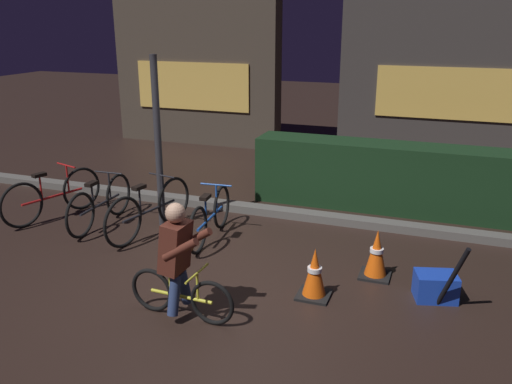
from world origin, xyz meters
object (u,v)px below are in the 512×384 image
at_px(parked_bike_leftmost, 53,196).
at_px(parked_bike_center_left, 150,210).
at_px(blue_crate, 436,286).
at_px(parked_bike_center_right, 210,217).
at_px(parked_bike_left_mid, 100,203).
at_px(cyclist, 179,260).
at_px(closed_umbrella, 452,278).
at_px(street_post, 158,144).
at_px(traffic_cone_far, 376,254).
at_px(traffic_cone_near, 315,274).

relative_size(parked_bike_leftmost, parked_bike_center_left, 0.95).
distance_m(parked_bike_center_left, blue_crate, 3.94).
bearing_deg(parked_bike_leftmost, parked_bike_center_right, -71.55).
bearing_deg(parked_bike_left_mid, cyclist, -131.17).
relative_size(parked_bike_left_mid, parked_bike_center_right, 1.03).
xyz_separation_m(parked_bike_leftmost, closed_umbrella, (5.78, -0.89, 0.04)).
height_order(street_post, closed_umbrella, street_post).
bearing_deg(traffic_cone_far, street_post, 169.76).
height_order(parked_bike_left_mid, traffic_cone_far, parked_bike_left_mid).
bearing_deg(closed_umbrella, parked_bike_leftmost, -142.04).
xyz_separation_m(traffic_cone_near, blue_crate, (1.26, 0.40, -0.13)).
distance_m(parked_bike_left_mid, parked_bike_center_left, 0.86).
bearing_deg(cyclist, blue_crate, 29.84).
bearing_deg(traffic_cone_far, parked_bike_left_mid, 175.82).
xyz_separation_m(street_post, parked_bike_center_left, (-0.00, -0.33, -0.87)).
relative_size(parked_bike_left_mid, cyclist, 1.31).
xyz_separation_m(parked_bike_leftmost, parked_bike_left_mid, (0.87, -0.02, -0.01)).
distance_m(parked_bike_center_right, traffic_cone_far, 2.34).
height_order(parked_bike_leftmost, blue_crate, parked_bike_leftmost).
xyz_separation_m(parked_bike_center_right, blue_crate, (3.01, -0.68, -0.18)).
xyz_separation_m(street_post, closed_umbrella, (4.04, -1.15, -0.84)).
height_order(parked_bike_center_right, closed_umbrella, closed_umbrella).
distance_m(parked_bike_center_right, traffic_cone_near, 2.05).
bearing_deg(traffic_cone_near, blue_crate, 17.59).
bearing_deg(closed_umbrella, traffic_cone_near, -127.23).
relative_size(parked_bike_leftmost, closed_umbrella, 1.94).
bearing_deg(closed_umbrella, blue_crate, 167.68).
relative_size(street_post, parked_bike_center_left, 1.43).
bearing_deg(parked_bike_center_left, parked_bike_leftmost, 98.88).
distance_m(traffic_cone_far, cyclist, 2.40).
relative_size(parked_bike_center_left, parked_bike_center_right, 1.10).
height_order(parked_bike_left_mid, closed_umbrella, closed_umbrella).
relative_size(parked_bike_center_left, cyclist, 1.39).
height_order(street_post, parked_bike_center_right, street_post).
distance_m(traffic_cone_near, blue_crate, 1.33).
height_order(traffic_cone_near, cyclist, cyclist).
xyz_separation_m(traffic_cone_near, closed_umbrella, (1.41, 0.15, 0.12)).
distance_m(parked_bike_center_left, parked_bike_center_right, 0.89).
bearing_deg(traffic_cone_near, closed_umbrella, 6.06).
relative_size(parked_bike_leftmost, parked_bike_center_right, 1.04).
bearing_deg(parked_bike_center_left, cyclist, -130.93).
bearing_deg(parked_bike_left_mid, street_post, -73.77).
height_order(blue_crate, closed_umbrella, closed_umbrella).
bearing_deg(parked_bike_center_right, parked_bike_center_left, 92.55).
xyz_separation_m(parked_bike_center_right, closed_umbrella, (3.16, -0.93, 0.07)).
bearing_deg(cyclist, parked_bike_leftmost, 151.49).
xyz_separation_m(cyclist, closed_umbrella, (2.61, 1.02, -0.23)).
relative_size(parked_bike_center_left, blue_crate, 3.94).
relative_size(parked_bike_leftmost, cyclist, 1.32).
bearing_deg(parked_bike_leftmost, parked_bike_left_mid, -73.75).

